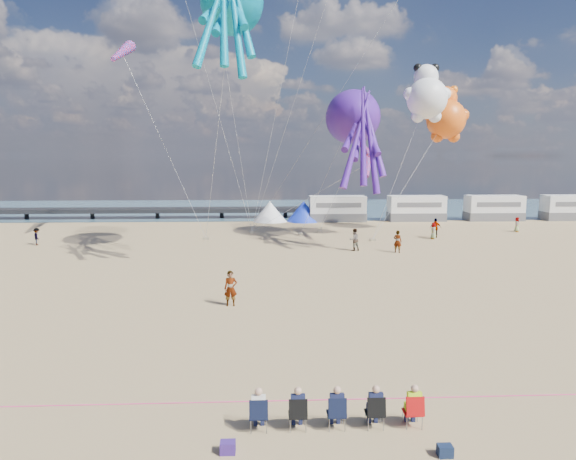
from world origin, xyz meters
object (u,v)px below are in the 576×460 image
(sandbag_c, at_px, (373,240))
(sandbag_e, at_px, (252,232))
(tent_blue, at_px, (304,211))
(kite_octopus_purple, at_px, (353,117))
(motorhome_1, at_px, (416,208))
(kite_octopus_teal, at_px, (232,2))
(windsock_left, at_px, (122,52))
(beachgoer_0, at_px, (517,225))
(beachgoer_3, at_px, (436,228))
(motorhome_3, at_px, (571,207))
(spectator_row, at_px, (336,406))
(sandbag_d, at_px, (320,232))
(beachgoer_6, at_px, (433,231))
(beachgoer_5, at_px, (398,241))
(tent_white, at_px, (270,211))
(sandbag_a, at_px, (206,238))
(windsock_mid, at_px, (360,141))
(cooler_purple, at_px, (228,447))
(motorhome_2, at_px, (494,208))
(sandbag_b, at_px, (300,234))
(motorhome_0, at_px, (337,209))
(cooler_navy, at_px, (445,451))
(kite_teddy_orange, at_px, (446,119))
(beachgoer_1, at_px, (354,240))
(beachgoer_2, at_px, (37,237))
(kite_panda, at_px, (427,98))
(windsock_right, at_px, (368,164))
(standing_person, at_px, (231,288))

(sandbag_c, distance_m, sandbag_e, 12.30)
(tent_blue, height_order, kite_octopus_purple, kite_octopus_purple)
(motorhome_1, distance_m, sandbag_c, 16.76)
(kite_octopus_teal, bearing_deg, windsock_left, 136.73)
(beachgoer_0, distance_m, beachgoer_3, 10.17)
(motorhome_3, distance_m, beachgoer_3, 24.60)
(spectator_row, bearing_deg, sandbag_d, 84.60)
(beachgoer_6, bearing_deg, beachgoer_5, -23.02)
(beachgoer_5, height_order, beachgoer_6, beachgoer_5)
(sandbag_d, bearing_deg, tent_white, 118.51)
(sandbag_a, distance_m, sandbag_d, 11.69)
(windsock_mid, bearing_deg, cooler_purple, -113.67)
(motorhome_2, bearing_deg, sandbag_d, -157.52)
(tent_white, height_order, cooler_purple, tent_white)
(sandbag_b, bearing_deg, tent_blue, 84.05)
(motorhome_0, height_order, beachgoer_0, motorhome_0)
(cooler_purple, bearing_deg, kite_octopus_teal, 92.76)
(kite_octopus_teal, bearing_deg, cooler_navy, -79.40)
(kite_teddy_orange, distance_m, windsock_mid, 9.79)
(kite_octopus_purple, bearing_deg, beachgoer_5, -67.19)
(beachgoer_1, xyz_separation_m, sandbag_d, (-1.75, 10.07, -0.80))
(beachgoer_3, xyz_separation_m, sandbag_d, (-10.61, 3.78, -0.82))
(cooler_navy, xyz_separation_m, beachgoer_3, (11.54, 35.29, 0.78))
(tent_blue, distance_m, beachgoer_6, 17.58)
(beachgoer_2, distance_m, kite_octopus_teal, 25.78)
(motorhome_1, bearing_deg, kite_octopus_teal, -133.87)
(cooler_navy, distance_m, kite_octopus_teal, 33.47)
(beachgoer_5, distance_m, windsock_mid, 11.22)
(kite_octopus_teal, distance_m, kite_octopus_purple, 15.03)
(sandbag_e, bearing_deg, sandbag_d, 1.13)
(windsock_mid, bearing_deg, sandbag_d, 124.48)
(motorhome_0, distance_m, beachgoer_1, 19.24)
(motorhome_0, height_order, kite_panda, kite_panda)
(cooler_navy, bearing_deg, sandbag_b, 91.73)
(motorhome_0, relative_size, windsock_left, 0.98)
(beachgoer_5, xyz_separation_m, windsock_right, (-1.42, 5.65, 6.11))
(motorhome_1, height_order, windsock_mid, windsock_mid)
(sandbag_b, xyz_separation_m, kite_octopus_purple, (4.51, -2.60, 11.05))
(beachgoer_3, height_order, windsock_right, windsock_right)
(tent_white, height_order, sandbag_c, tent_white)
(sandbag_d, xyz_separation_m, kite_octopus_teal, (-7.83, -12.07, 18.60))
(standing_person, relative_size, beachgoer_6, 1.19)
(beachgoer_3, xyz_separation_m, sandbag_b, (-12.67, 2.27, -0.82))
(motorhome_1, height_order, windsock_left, windsock_left)
(tent_blue, height_order, cooler_purple, tent_blue)
(beachgoer_6, relative_size, windsock_right, 0.34)
(motorhome_0, distance_m, standing_person, 35.97)
(beachgoer_1, distance_m, windsock_right, 7.91)
(beachgoer_0, height_order, kite_octopus_purple, kite_octopus_purple)
(beachgoer_6, height_order, kite_octopus_purple, kite_octopus_purple)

